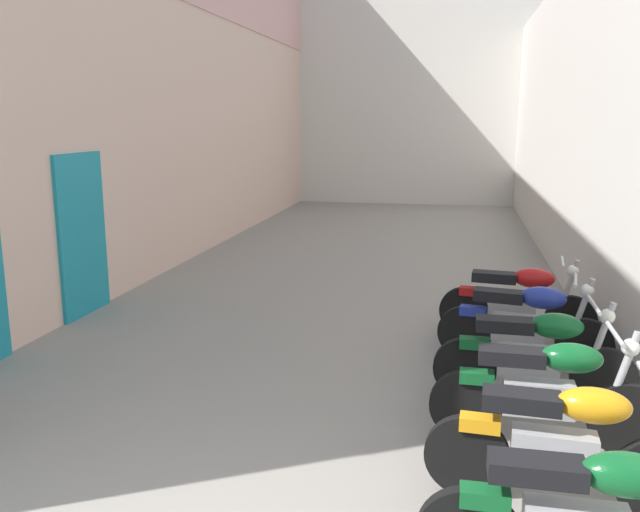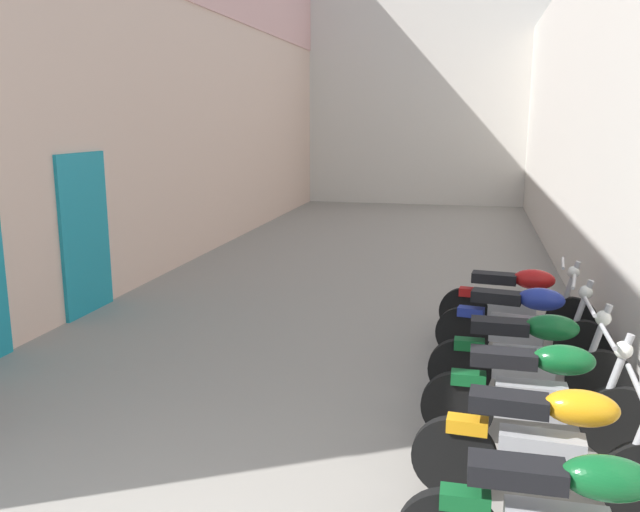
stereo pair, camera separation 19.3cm
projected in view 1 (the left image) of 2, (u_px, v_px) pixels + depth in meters
ground_plane at (344, 295)px, 10.04m from camera, size 34.48×34.48×0.00m
building_left at (169, 27)px, 11.75m from camera, size 0.45×18.48×8.42m
building_right at (580, 121)px, 10.71m from camera, size 0.45×18.48×5.22m
building_far_end at (409, 98)px, 21.10m from camera, size 9.68×2.00×6.56m
motorcycle_second at (563, 441)px, 4.46m from camera, size 1.85×0.58×1.04m
motorcycle_third at (547, 389)px, 5.32m from camera, size 1.85×0.58×1.04m
motorcycle_fourth at (535, 353)px, 6.12m from camera, size 1.85×0.58×1.04m
motorcycle_fifth at (525, 321)px, 7.09m from camera, size 1.84×0.58×1.04m
motorcycle_sixth at (518, 300)px, 7.94m from camera, size 1.85×0.58×1.04m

